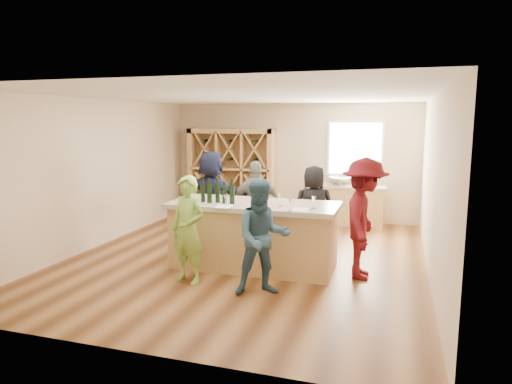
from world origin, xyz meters
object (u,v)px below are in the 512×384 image
(tasting_counter_base, at_px, (254,238))
(wine_bottle_a, at_px, (203,193))
(sink, at_px, (340,181))
(person_server, at_px, (364,219))
(person_far_mid, at_px, (257,204))
(person_far_left, at_px, (212,196))
(person_far_right, at_px, (314,208))
(wine_bottle_c, at_px, (218,193))
(wine_bottle_b, at_px, (209,193))
(person_near_left, at_px, (188,230))
(person_near_right, at_px, (263,237))
(wine_bottle_d, at_px, (224,195))
(wine_bottle_e, at_px, (232,194))
(wine_rack, at_px, (232,173))

(tasting_counter_base, bearing_deg, wine_bottle_a, -167.24)
(sink, relative_size, wine_bottle_a, 1.82)
(sink, relative_size, person_server, 0.29)
(sink, bearing_deg, wine_bottle_a, -114.44)
(person_far_mid, xyz_separation_m, person_far_left, (-0.98, 0.17, 0.08))
(person_far_right, height_order, person_far_left, person_far_left)
(wine_bottle_c, bearing_deg, wine_bottle_a, -170.47)
(tasting_counter_base, height_order, wine_bottle_b, wine_bottle_b)
(sink, bearing_deg, wine_bottle_b, -112.59)
(tasting_counter_base, relative_size, person_near_left, 1.62)
(tasting_counter_base, xyz_separation_m, wine_bottle_c, (-0.57, -0.14, 0.74))
(person_near_right, distance_m, person_far_left, 2.99)
(person_near_left, bearing_deg, wine_bottle_c, 93.33)
(person_far_mid, bearing_deg, person_far_right, 168.78)
(wine_bottle_a, bearing_deg, wine_bottle_d, -0.94)
(wine_bottle_a, relative_size, person_far_right, 0.19)
(person_far_mid, bearing_deg, tasting_counter_base, 88.98)
(wine_bottle_e, relative_size, person_near_right, 0.21)
(wine_bottle_c, bearing_deg, person_far_left, 116.28)
(wine_bottle_a, xyz_separation_m, person_far_mid, (0.49, 1.36, -0.40))
(tasting_counter_base, distance_m, person_near_left, 1.22)
(wine_bottle_c, distance_m, wine_bottle_d, 0.14)
(person_server, bearing_deg, person_near_left, 111.22)
(sink, height_order, wine_bottle_a, wine_bottle_a)
(wine_rack, relative_size, wine_bottle_e, 6.60)
(wine_bottle_e, xyz_separation_m, person_near_left, (-0.42, -0.74, -0.45))
(person_far_right, bearing_deg, wine_bottle_b, 30.07)
(wine_bottle_d, xyz_separation_m, person_far_left, (-0.87, 1.53, -0.31))
(wine_bottle_d, bearing_deg, wine_bottle_a, 179.06)
(tasting_counter_base, xyz_separation_m, person_near_left, (-0.72, -0.94, 0.30))
(person_near_left, relative_size, person_far_mid, 0.97)
(person_far_left, bearing_deg, person_far_right, -169.26)
(person_near_right, height_order, person_far_right, person_near_right)
(wine_bottle_b, bearing_deg, wine_bottle_a, 162.61)
(tasting_counter_base, relative_size, person_server, 1.41)
(wine_bottle_b, height_order, person_far_right, person_far_right)
(wine_bottle_b, bearing_deg, wine_bottle_c, 36.55)
(wine_bottle_a, bearing_deg, person_far_right, 42.95)
(wine_bottle_e, bearing_deg, person_far_mid, 90.93)
(wine_bottle_d, xyz_separation_m, wine_bottle_e, (0.14, -0.01, 0.03))
(person_near_left, bearing_deg, person_server, 35.63)
(sink, xyz_separation_m, person_far_left, (-2.24, -2.31, -0.11))
(person_near_left, distance_m, person_near_right, 1.19)
(person_near_right, bearing_deg, wine_bottle_c, 112.39)
(wine_rack, height_order, sink, wine_rack)
(person_far_right, bearing_deg, person_near_right, 66.81)
(wine_rack, xyz_separation_m, person_far_right, (2.52, -2.45, -0.31))
(person_server, bearing_deg, person_far_left, 66.37)
(sink, xyz_separation_m, person_far_mid, (-1.25, -2.47, -0.19))
(person_far_mid, bearing_deg, person_far_left, -25.78)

